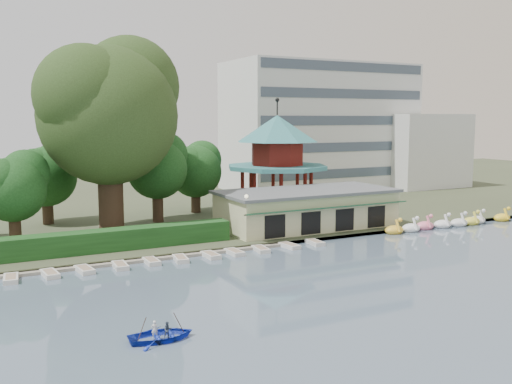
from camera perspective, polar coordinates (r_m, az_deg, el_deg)
ground_plane at (r=37.32m, az=10.07°, el=-11.01°), size 220.00×220.00×0.00m
shore at (r=83.78m, az=-11.88°, el=-0.68°), size 220.00×70.00×0.40m
embankment at (r=51.60m, az=-1.63°, el=-5.57°), size 220.00×0.60×0.30m
dock at (r=47.76m, az=-14.79°, el=-6.91°), size 34.00×1.60×0.24m
boathouse at (r=59.95m, az=5.09°, el=-1.62°), size 18.60×9.39×3.90m
pavilion at (r=68.99m, az=2.12°, el=3.86°), size 12.40×12.40×13.50m
office_building at (r=94.31m, az=8.10°, el=6.10°), size 38.00×18.00×20.00m
hedge at (r=50.17m, az=-19.01°, el=-5.00°), size 30.00×2.00×1.80m
lamp_post at (r=53.13m, az=-0.97°, el=-1.68°), size 0.36×0.36×4.28m
big_tree at (r=57.79m, az=-14.46°, el=8.37°), size 14.83×13.82×19.61m
small_trees at (r=60.58m, az=-19.06°, el=1.65°), size 39.98×16.24×9.79m
swan_boats at (r=65.34m, az=18.76°, el=-2.99°), size 18.10×2.15×1.92m
moored_rowboats at (r=46.81m, az=-12.10°, el=-7.04°), size 35.59×2.69×0.36m
rowboat_with_passengers at (r=31.52m, az=-9.47°, el=-13.54°), size 5.11×3.84×2.01m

